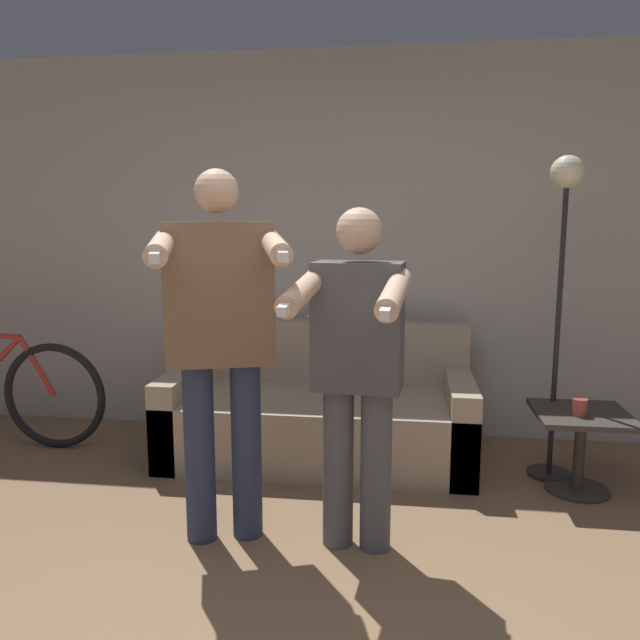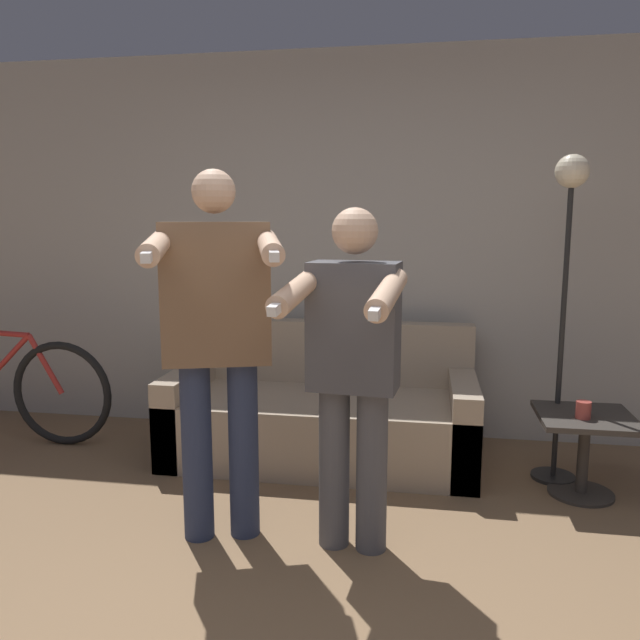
# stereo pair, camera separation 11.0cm
# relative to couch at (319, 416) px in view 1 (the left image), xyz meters

# --- Properties ---
(wall_back) EXTENTS (10.00, 0.05, 2.60)m
(wall_back) POSITION_rel_couch_xyz_m (0.17, 0.54, 1.04)
(wall_back) COLOR #B7B2A8
(wall_back) RESTS_ON ground_plane
(couch) EXTENTS (1.89, 0.85, 0.82)m
(couch) POSITION_rel_couch_xyz_m (0.00, 0.00, 0.00)
(couch) COLOR tan
(couch) RESTS_ON ground_plane
(person_left) EXTENTS (0.67, 0.78, 1.71)m
(person_left) POSITION_rel_couch_xyz_m (-0.30, -1.09, 0.73)
(person_left) COLOR #2D3856
(person_left) RESTS_ON ground_plane
(person_right) EXTENTS (0.50, 0.70, 1.54)m
(person_right) POSITION_rel_couch_xyz_m (0.32, -1.10, 0.61)
(person_right) COLOR #56565B
(person_right) RESTS_ON ground_plane
(cat) EXTENTS (0.40, 0.12, 0.17)m
(cat) POSITION_rel_couch_xyz_m (0.11, 0.31, 0.63)
(cat) COLOR #B7AD9E
(cat) RESTS_ON couch
(floor_lamp) EXTENTS (0.25, 0.25, 1.83)m
(floor_lamp) POSITION_rel_couch_xyz_m (1.38, -0.12, 1.07)
(floor_lamp) COLOR black
(floor_lamp) RESTS_ON ground_plane
(side_table) EXTENTS (0.50, 0.50, 0.45)m
(side_table) POSITION_rel_couch_xyz_m (1.49, -0.32, 0.07)
(side_table) COLOR #38332D
(side_table) RESTS_ON ground_plane
(cup) EXTENTS (0.08, 0.08, 0.09)m
(cup) POSITION_rel_couch_xyz_m (1.46, -0.39, 0.23)
(cup) COLOR #B7473D
(cup) RESTS_ON side_table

